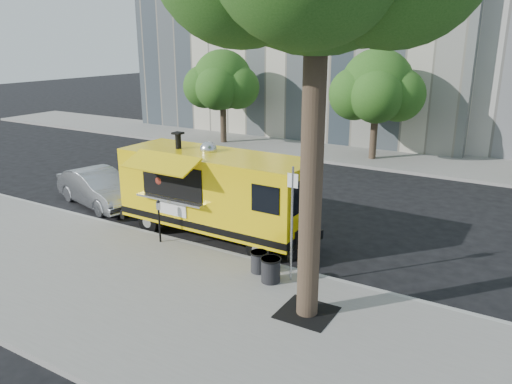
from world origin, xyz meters
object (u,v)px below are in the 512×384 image
sign_post (292,218)px  trash_bin_left (259,261)px  far_tree_b (377,86)px  parking_meter (159,216)px  food_truck (214,191)px  far_tree_a (222,80)px  sedan (99,188)px  trash_bin_right (271,269)px

sign_post → trash_bin_left: size_ratio=5.29×
far_tree_b → sign_post: size_ratio=1.83×
sign_post → parking_meter: 4.64m
sign_post → food_truck: bearing=154.3°
far_tree_a → trash_bin_left: 17.77m
sedan → trash_bin_right: (8.74, -2.36, -0.20)m
far_tree_b → trash_bin_right: far_tree_b is taller
parking_meter → far_tree_b: bearing=81.9°
far_tree_b → sign_post: far_tree_b is taller
food_truck → trash_bin_left: 3.33m
far_tree_b → parking_meter: bearing=-98.1°
far_tree_b → food_truck: far_tree_b is taller
far_tree_a → parking_meter: bearing=-62.9°
trash_bin_left → trash_bin_right: trash_bin_right is taller
far_tree_a → trash_bin_left: size_ratio=9.44×
sedan → far_tree_a: bearing=25.7°
far_tree_b → food_truck: size_ratio=0.84×
parking_meter → trash_bin_right: (4.15, -0.54, -0.49)m
sedan → sign_post: bearing=-88.3°
trash_bin_right → trash_bin_left: bearing=148.8°
sedan → trash_bin_right: bearing=-90.9°
food_truck → trash_bin_left: (2.65, -1.73, -1.06)m
far_tree_a → trash_bin_right: far_tree_a is taller
far_tree_b → trash_bin_right: bearing=-81.6°
far_tree_a → parking_meter: size_ratio=4.01×
sign_post → sedan: size_ratio=0.72×
trash_bin_left → trash_bin_right: bearing=-31.2°
far_tree_a → food_truck: far_tree_a is taller
food_truck → sign_post: bearing=-24.9°
far_tree_b → far_tree_a: bearing=-177.5°
food_truck → sedan: bearing=177.7°
sign_post → trash_bin_left: 1.68m
far_tree_a → parking_meter: (7.00, -13.65, -2.79)m
trash_bin_left → trash_bin_right: (0.54, -0.32, 0.03)m
parking_meter → trash_bin_left: 3.66m
far_tree_b → food_truck: bearing=-94.7°
parking_meter → trash_bin_left: size_ratio=2.35×
sign_post → trash_bin_left: (-0.94, -0.01, -1.39)m
far_tree_a → far_tree_b: (9.00, 0.40, 0.06)m
parking_meter → food_truck: (0.97, 1.52, 0.53)m
sign_post → trash_bin_left: bearing=-179.3°
sedan → trash_bin_left: bearing=-89.8°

